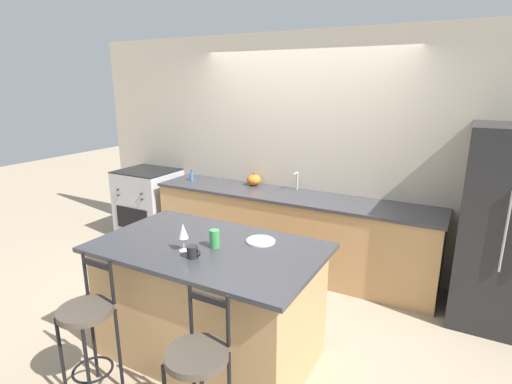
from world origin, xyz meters
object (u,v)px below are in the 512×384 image
Objects in this scene: coffee_mug at (193,252)px; oven_range at (149,204)px; wine_glass at (183,232)px; dinner_plate at (261,241)px; tumbler_cup at (215,239)px; bar_stool_near at (88,325)px; pumpkin_decoration at (254,180)px; soap_bottle at (191,176)px; bar_stool_far at (198,372)px; refrigerator at (510,229)px.

oven_range is at bearing 139.40° from coffee_mug.
dinner_plate is at bearing 45.13° from wine_glass.
bar_stool_near is at bearing -124.86° from tumbler_cup.
bar_stool_near is 1.34m from dinner_plate.
pumpkin_decoration is at bearing 6.60° from oven_range.
coffee_mug reaches higher than oven_range.
tumbler_cup is 0.78× the size of pumpkin_decoration.
bar_stool_near is 7.21× the size of soap_bottle.
bar_stool_near is at bearing -54.37° from oven_range.
tumbler_cup is at bearing 55.14° from bar_stool_near.
bar_stool_far is at bearing -52.18° from soap_bottle.
bar_stool_near is 1.03m from tumbler_cup.
wine_glass is at bearing 132.57° from bar_stool_far.
soap_bottle is at bearing 126.16° from wine_glass.
refrigerator is at bearing 43.27° from coffee_mug.
dinner_plate is at bearing -29.84° from oven_range.
coffee_mug is at bearing -40.60° from oven_range.
wine_glass reaches higher than tumbler_cup.
coffee_mug is (0.13, -0.06, -0.11)m from wine_glass.
tumbler_cup is at bearing -69.38° from pumpkin_decoration.
oven_range is (-4.30, 0.05, -0.42)m from refrigerator.
dinner_plate is at bearing 52.43° from bar_stool_near.
wine_glass is 2.15m from pumpkin_decoration.
wine_glass is 0.18m from coffee_mug.
dinner_plate is 1.66× the size of tumbler_cup.
tumbler_cup reaches higher than oven_range.
wine_glass is 0.24m from tumbler_cup.
tumbler_cup is (-0.40, 0.77, 0.46)m from bar_stool_far.
bar_stool_far is (0.92, -0.01, 0.00)m from bar_stool_near.
coffee_mug is at bearing -72.19° from pumpkin_decoration.
wine_glass reaches higher than coffee_mug.
tumbler_cup is at bearing 81.70° from coffee_mug.
dinner_plate is 0.61m from wine_glass.
refrigerator is 2.78m from coffee_mug.
tumbler_cup is 0.98× the size of soap_bottle.
pumpkin_decoration is (-0.69, 2.14, -0.02)m from coffee_mug.
coffee_mug is 2.24m from pumpkin_decoration.
refrigerator reaches higher than bar_stool_far.
oven_range is at bearing 125.63° from bar_stool_near.
tumbler_cup is (-0.25, -0.26, 0.06)m from dinner_plate.
pumpkin_decoration is at bearing 105.03° from wine_glass.
oven_range is at bearing 143.22° from tumbler_cup.
wine_glass reaches higher than bar_stool_far.
refrigerator reaches higher than wine_glass.
coffee_mug is at bearing -120.66° from dinner_plate.
refrigerator is at bearing -1.16° from soap_bottle.
wine_glass reaches higher than pumpkin_decoration.
oven_range is at bearing 137.32° from bar_stool_far.
refrigerator is 2.84m from wine_glass.
bar_stool_far is at bearing -67.41° from pumpkin_decoration.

